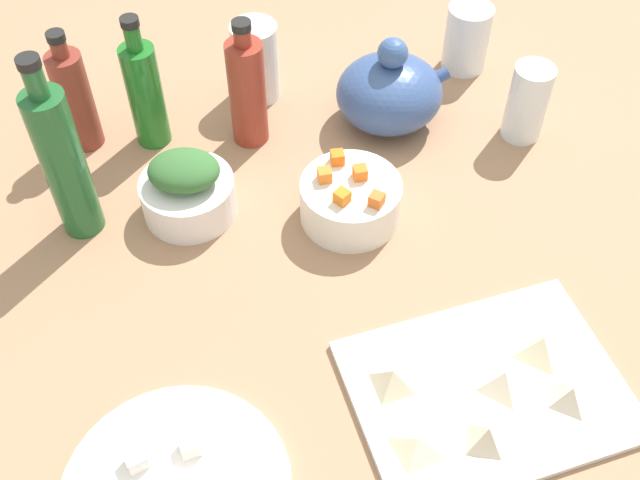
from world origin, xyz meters
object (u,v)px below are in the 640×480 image
Objects in this scene: bowl_greens at (189,196)px; drinking_glass_0 at (467,38)px; cutting_board at (487,390)px; bottle_0 at (247,91)px; drinking_glass_1 at (256,62)px; drinking_glass_2 at (527,102)px; bowl_carrots at (350,201)px; bottle_1 at (75,98)px; bottle_3 at (63,162)px; teapot at (390,92)px; bottle_2 at (145,93)px.

drinking_glass_0 is (49.23, 23.58, 2.69)cm from bowl_greens.
cutting_board is at bearing -50.12° from bowl_greens.
bottle_0 reaches higher than drinking_glass_1.
drinking_glass_2 is (38.36, -18.60, -0.30)cm from drinking_glass_1.
bowl_carrots is (21.85, -6.04, 0.27)cm from bowl_greens.
bottle_0 is 10.79cm from drinking_glass_1.
bowl_carrots is 32.39cm from drinking_glass_2.
drinking_glass_1 reaches higher than drinking_glass_2.
bottle_1 is at bearing 145.99° from bowl_carrots.
bottle_3 is 67.37cm from drinking_glass_2.
cutting_board is 63.36cm from drinking_glass_0.
bottle_1 is (-35.84, 24.18, 5.27)cm from bowl_carrots.
bottle_3 is at bearing -160.33° from drinking_glass_0.
bottle_1 is at bearing 173.19° from teapot.
bottle_1 reaches higher than bowl_carrots.
drinking_glass_2 is at bearing 3.79° from bottle_3.
teapot is at bearing -2.69° from bottle_0.
bottle_0 is at bearing 119.02° from bowl_carrots.
cutting_board is at bearing -92.26° from teapot.
bottle_3 reaches higher than cutting_board.
teapot is 20.79cm from drinking_glass_2.
drinking_glass_2 is at bearing 5.60° from bowl_greens.
cutting_board is 47.39cm from drinking_glass_2.
bowl_greens is at bearing -158.98° from teapot.
teapot is (10.86, 18.61, 2.62)cm from bowl_carrots.
bottle_0 is 1.60× the size of drinking_glass_1.
drinking_glass_1 is 42.63cm from drinking_glass_2.
bowl_greens is (-30.76, 36.81, 2.41)cm from cutting_board.
cutting_board is 54.82cm from bottle_0.
bottle_2 reaches higher than drinking_glass_0.
bowl_carrots is at bearing -120.27° from teapot.
teapot is (1.95, 49.39, 5.30)cm from cutting_board.
drinking_glass_0 is 35.48cm from drinking_glass_1.
bowl_greens is 17.99cm from bottle_2.
bowl_carrots is 0.68× the size of bottle_0.
drinking_glass_1 is (13.76, 23.71, 3.58)cm from bowl_greens.
bottle_0 reaches higher than bowl_carrots.
drinking_glass_0 is (64.08, 22.91, -6.48)cm from bottle_3.
teapot is 0.83× the size of bottle_2.
bowl_carrots is at bearing -132.75° from drinking_glass_0.
drinking_glass_1 is at bearing 74.53° from bottle_0.
drinking_glass_2 reaches higher than bowl_greens.
bottle_3 is at bearing 169.65° from bowl_carrots.
teapot is at bearing 14.05° from bottle_3.
drinking_glass_1 is (-8.09, 29.75, 3.31)cm from bowl_carrots.
bowl_greens is 1.18× the size of drinking_glass_0.
drinking_glass_1 is (27.75, 5.56, -1.96)cm from bottle_1.
drinking_glass_2 is at bearing -11.16° from bottle_1.
bottle_2 is at bearing 168.78° from bottle_0.
bottle_0 reaches higher than cutting_board.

